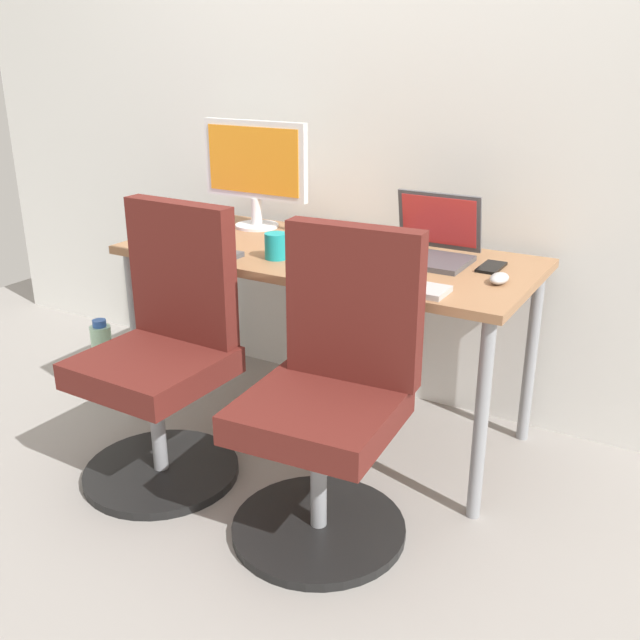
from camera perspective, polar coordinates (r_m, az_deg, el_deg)
ground_plane at (r=2.93m, az=0.50°, el=-8.20°), size 5.28×5.28×0.00m
back_wall at (r=2.93m, az=4.83°, el=18.39°), size 4.40×0.04×2.60m
desk at (r=2.68m, az=0.54°, el=3.97°), size 1.52×0.67×0.71m
office_chair_left at (r=2.52m, az=-12.13°, el=-3.01°), size 0.54×0.54×0.94m
office_chair_right at (r=2.17m, az=0.84°, el=-6.55°), size 0.54×0.54×0.94m
water_bottle_on_floor at (r=3.33m, az=-16.74°, el=-2.63°), size 0.09×0.09×0.31m
desktop_monitor at (r=3.00m, az=-5.15°, el=11.94°), size 0.48×0.18×0.43m
open_laptop at (r=2.59m, az=8.67°, el=5.99°), size 0.31×0.27×0.22m
keyboard_by_monitor at (r=2.67m, az=-9.70°, el=5.34°), size 0.34×0.12×0.02m
keyboard_by_laptop at (r=2.27m, az=5.90°, el=2.75°), size 0.34×0.12×0.02m
mouse_by_monitor at (r=2.70m, az=-2.86°, el=5.93°), size 0.06×0.10×0.03m
mouse_by_laptop at (r=2.37m, az=13.95°, el=3.21°), size 0.06×0.10×0.03m
coffee_mug at (r=2.57m, az=-3.49°, el=5.84°), size 0.08×0.08×0.09m
pen_cup at (r=2.78m, az=7.11°, el=7.01°), size 0.07×0.07×0.10m
phone_near_laptop at (r=2.67m, az=3.89°, el=5.53°), size 0.07×0.14×0.01m
phone_near_monitor at (r=2.52m, az=13.35°, el=4.08°), size 0.07×0.14×0.01m
notebook at (r=2.98m, az=-9.41°, el=7.06°), size 0.21×0.15×0.03m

